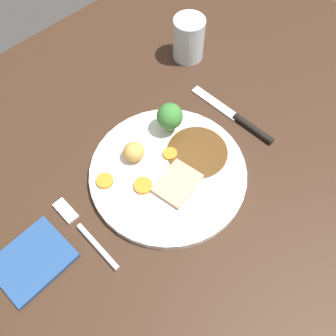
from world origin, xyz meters
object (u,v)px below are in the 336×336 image
at_px(fork, 84,231).
at_px(folded_napkin, 31,259).
at_px(dinner_plate, 168,173).
at_px(broccoli_floret, 170,117).
at_px(knife, 239,119).
at_px(water_glass, 189,39).
at_px(meat_slice_main, 179,182).
at_px(carrot_coin_front, 105,181).
at_px(roast_potato_left, 134,152).
at_px(carrot_coin_side, 143,186).
at_px(carrot_coin_back, 170,154).

xyz_separation_m(fork, folded_napkin, (-0.08, 0.02, 0.00)).
relative_size(dinner_plate, broccoli_floret, 4.54).
bearing_deg(knife, water_glass, -18.12).
xyz_separation_m(meat_slice_main, fork, (-0.16, 0.04, -0.01)).
relative_size(fork, folded_napkin, 1.39).
bearing_deg(water_glass, carrot_coin_front, -158.27).
xyz_separation_m(roast_potato_left, carrot_coin_side, (-0.03, -0.05, -0.01)).
xyz_separation_m(carrot_coin_back, broccoli_floret, (0.04, 0.04, 0.03)).
bearing_deg(water_glass, carrot_coin_side, -147.49).
height_order(dinner_plate, folded_napkin, dinner_plate).
bearing_deg(meat_slice_main, roast_potato_left, 103.02).
height_order(knife, water_glass, water_glass).
bearing_deg(meat_slice_main, carrot_coin_front, 135.72).
distance_m(carrot_coin_front, water_glass, 0.34).
bearing_deg(meat_slice_main, knife, 8.09).
xyz_separation_m(dinner_plate, carrot_coin_side, (-0.05, 0.01, 0.01)).
bearing_deg(folded_napkin, dinner_plate, -7.63).
xyz_separation_m(roast_potato_left, folded_napkin, (-0.23, -0.03, -0.03)).
distance_m(dinner_plate, water_glass, 0.29).
xyz_separation_m(fork, knife, (0.34, -0.02, 0.00)).
height_order(carrot_coin_front, fork, carrot_coin_front).
xyz_separation_m(meat_slice_main, knife, (0.18, 0.03, -0.01)).
bearing_deg(carrot_coin_back, meat_slice_main, -118.51).
distance_m(roast_potato_left, knife, 0.21).
xyz_separation_m(roast_potato_left, carrot_coin_front, (-0.07, -0.00, -0.01)).
bearing_deg(folded_napkin, carrot_coin_side, -7.77).
bearing_deg(carrot_coin_side, dinner_plate, -7.08).
bearing_deg(knife, carrot_coin_front, 74.14).
bearing_deg(broccoli_floret, fork, -168.18).
height_order(broccoli_floret, folded_napkin, broccoli_floret).
relative_size(water_glass, folded_napkin, 0.80).
bearing_deg(folded_napkin, carrot_coin_front, 7.82).
bearing_deg(roast_potato_left, folded_napkin, -173.60).
bearing_deg(knife, fork, 83.74).
xyz_separation_m(dinner_plate, fork, (-0.17, 0.01, -0.00)).
bearing_deg(broccoli_floret, dinner_plate, -135.00).
height_order(carrot_coin_side, folded_napkin, carrot_coin_side).
height_order(knife, folded_napkin, knife).
bearing_deg(dinner_plate, water_glass, 38.87).
bearing_deg(carrot_coin_front, carrot_coin_back, -16.79).
distance_m(carrot_coin_front, carrot_coin_side, 0.06).
distance_m(broccoli_floret, knife, 0.14).
distance_m(meat_slice_main, fork, 0.17).
distance_m(meat_slice_main, folded_napkin, 0.26).
relative_size(knife, folded_napkin, 1.69).
height_order(meat_slice_main, carrot_coin_back, meat_slice_main).
xyz_separation_m(carrot_coin_front, fork, (-0.08, -0.04, -0.01)).
bearing_deg(carrot_coin_back, carrot_coin_side, -168.58).
bearing_deg(carrot_coin_back, carrot_coin_front, 163.21).
distance_m(carrot_coin_side, water_glass, 0.32).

